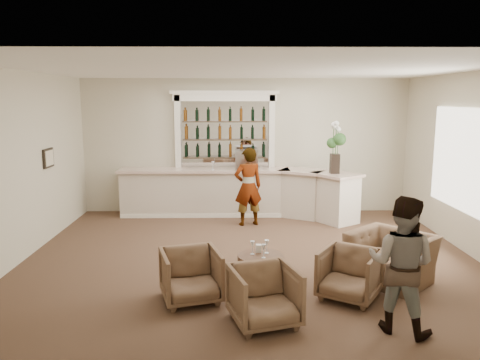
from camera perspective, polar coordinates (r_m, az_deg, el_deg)
name	(u,v)px	position (r m, az deg, el deg)	size (l,w,h in m)	color
ground	(250,257)	(8.54, 1.22, -9.34)	(8.00, 8.00, 0.00)	brown
room_shell	(258,124)	(8.79, 2.17, 6.79)	(8.04, 7.02, 3.32)	beige
bar_counter	(239,193)	(11.28, -0.14, -1.54)	(5.72, 1.80, 1.14)	silver
back_bar_alcove	(225,131)	(11.50, -1.85, 6.01)	(2.64, 0.25, 3.00)	white
cocktail_table	(260,271)	(7.19, 2.49, -11.02)	(0.69, 0.69, 0.50)	#523523
sommelier	(248,187)	(10.42, 1.00, -0.82)	(0.64, 0.42, 1.75)	gray
guest	(401,264)	(6.05, 19.05, -9.70)	(0.82, 0.64, 1.69)	gray
armchair_left	(191,276)	(6.72, -6.00, -11.52)	(0.79, 0.81, 0.74)	brown
armchair_center	(264,296)	(6.06, 2.98, -13.93)	(0.79, 0.82, 0.74)	brown
armchair_right	(349,274)	(6.94, 13.19, -11.11)	(0.77, 0.79, 0.72)	brown
armchair_far	(391,257)	(7.73, 17.95, -8.97)	(1.16, 1.02, 0.76)	brown
espresso_machine	(247,160)	(11.11, 0.86, 2.45)	(0.53, 0.44, 0.46)	silver
flower_vase	(335,144)	(10.74, 11.54, 4.29)	(0.31, 0.31, 1.17)	black
wine_glass_bar_left	(213,166)	(11.11, -3.34, 1.77)	(0.07, 0.07, 0.21)	white
wine_glass_bar_right	(237,165)	(11.13, -0.42, 1.80)	(0.07, 0.07, 0.21)	white
wine_glass_tbl_a	(252,248)	(7.10, 1.52, -8.26)	(0.07, 0.07, 0.21)	white
wine_glass_tbl_b	(267,247)	(7.16, 3.28, -8.12)	(0.07, 0.07, 0.21)	white
wine_glass_tbl_c	(264,251)	(6.95, 2.90, -8.66)	(0.07, 0.07, 0.21)	white
napkin_holder	(259,248)	(7.22, 2.28, -8.32)	(0.08, 0.08, 0.12)	white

